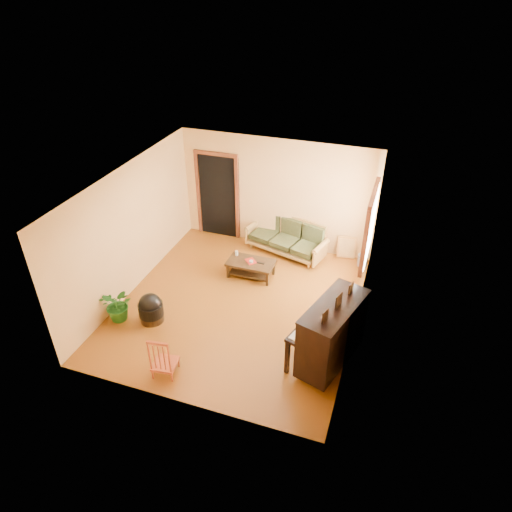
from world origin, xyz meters
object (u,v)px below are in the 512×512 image
at_px(piano, 332,335).
at_px(ceramic_crock, 362,260).
at_px(armchair, 336,309).
at_px(sofa, 286,237).
at_px(footstool, 151,311).
at_px(coffee_table, 251,269).
at_px(red_chair, 164,354).
at_px(potted_plant, 119,305).

xyz_separation_m(piano, ceramic_crock, (0.12, 3.16, -0.48)).
relative_size(armchair, ceramic_crock, 2.99).
height_order(sofa, footstool, sofa).
bearing_deg(coffee_table, piano, -43.24).
relative_size(sofa, armchair, 2.29).
bearing_deg(sofa, piano, -46.82).
distance_m(piano, footstool, 3.40).
bearing_deg(red_chair, sofa, 71.03).
relative_size(coffee_table, armchair, 1.23).
bearing_deg(red_chair, potted_plant, 140.21).
bearing_deg(ceramic_crock, armchair, -95.30).
xyz_separation_m(sofa, armchair, (1.57, -2.20, 0.01)).
relative_size(footstool, ceramic_crock, 1.71).
height_order(footstool, red_chair, red_chair).
relative_size(footstool, potted_plant, 0.68).
xyz_separation_m(coffee_table, armchair, (2.01, -1.04, 0.23)).
height_order(armchair, footstool, armchair).
distance_m(sofa, ceramic_crock, 1.80).
relative_size(sofa, red_chair, 2.28).
bearing_deg(armchair, potted_plant, -139.50).
distance_m(sofa, armchair, 2.71).
distance_m(ceramic_crock, potted_plant, 5.27).
height_order(armchair, potted_plant, armchair).
distance_m(piano, potted_plant, 3.97).
relative_size(armchair, potted_plant, 1.19).
bearing_deg(armchair, red_chair, -115.55).
bearing_deg(piano, footstool, -162.95).
distance_m(footstool, red_chair, 1.41).
height_order(red_chair, potted_plant, red_chair).
relative_size(armchair, piano, 0.58).
distance_m(sofa, red_chair, 4.31).
relative_size(sofa, coffee_table, 1.87).
height_order(armchair, ceramic_crock, armchair).
bearing_deg(red_chair, ceramic_crock, 50.70).
bearing_deg(footstool, sofa, 61.26).
bearing_deg(footstool, potted_plant, -163.21).
bearing_deg(potted_plant, armchair, 16.07).
xyz_separation_m(piano, potted_plant, (-3.95, -0.18, -0.28)).
bearing_deg(piano, coffee_table, 153.62).
relative_size(armchair, footstool, 1.75).
bearing_deg(ceramic_crock, sofa, -179.21).
height_order(ceramic_crock, potted_plant, potted_plant).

